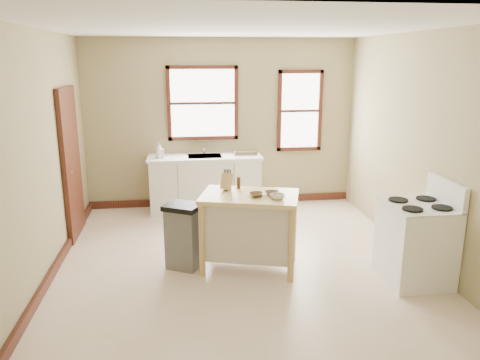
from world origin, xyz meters
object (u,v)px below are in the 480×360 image
Objects in this scene: dish_rack at (245,152)px; gas_stove at (417,232)px; soap_bottle_b at (161,151)px; kitchen_island at (250,231)px; trash_bin at (184,236)px; soap_bottle_a at (159,150)px; bowl_b at (272,193)px; bowl_c at (277,197)px; knife_block at (227,182)px; pepper_grinder at (239,183)px; bowl_a at (256,195)px.

dish_rack is 3.30m from gas_stove.
soap_bottle_b is 0.18× the size of kitchen_island.
trash_bin is at bearing -113.34° from dish_rack.
kitchen_island is (1.10, -2.26, -0.56)m from soap_bottle_b.
dish_rack is (1.41, 0.07, -0.08)m from soap_bottle_a.
gas_stove is (1.54, -2.89, -0.38)m from dish_rack.
bowl_b is 1.68m from gas_stove.
soap_bottle_a is at bearing -145.92° from soap_bottle_b.
kitchen_island is at bearing 21.09° from trash_bin.
bowl_b is (-0.01, -2.36, -0.03)m from dish_rack.
bowl_c is at bearing -87.40° from dish_rack.
bowl_c is 0.21× the size of trash_bin.
soap_bottle_b is 1.18× the size of bowl_b.
trash_bin is (0.35, -2.13, -0.64)m from soap_bottle_a.
kitchen_island is at bearing -94.44° from dish_rack.
dish_rack is at bearing 0.17° from soap_bottle_a.
soap_bottle_b is at bearing 119.27° from bowl_c.
trash_bin is at bearing -129.60° from knife_block.
soap_bottle_a is at bearing 133.07° from kitchen_island.
soap_bottle_a is 2.19m from knife_block.
gas_stove is at bearing 13.67° from trash_bin.
bowl_c reaches higher than bowl_b.
dish_rack is 2.64× the size of pepper_grinder.
knife_block is at bearing -72.92° from soap_bottle_b.
kitchen_island is 6.58× the size of bowl_c.
soap_bottle_a is 0.21× the size of gas_stove.
pepper_grinder reaches higher than kitchen_island.
kitchen_island is 0.65m from knife_block.
bowl_c is (1.39, -2.47, -0.07)m from soap_bottle_b.
dish_rack is at bearing 117.99° from gas_stove.
knife_block is 0.16m from pepper_grinder.
bowl_c is (1.42, -2.45, -0.10)m from soap_bottle_a.
knife_block reaches higher than dish_rack.
knife_block is at bearing -163.88° from pepper_grinder.
knife_block is at bearing 153.69° from kitchen_island.
bowl_c is 1.61m from gas_stove.
soap_bottle_a is at bearing 151.13° from knife_block.
kitchen_island is at bearing 162.05° from gas_stove.
soap_bottle_a reaches higher than dish_rack.
pepper_grinder is at bearing -97.99° from dish_rack.
bowl_c is at bearing -20.62° from kitchen_island.
soap_bottle_b is at bearing 135.63° from gas_stove.
soap_bottle_b reaches higher than bowl_a.
pepper_grinder is (-0.37, -2.03, 0.03)m from dish_rack.
bowl_a is 0.20m from bowl_b.
bowl_a is at bearing 150.73° from bowl_c.
pepper_grinder is 0.87× the size of bowl_c.
soap_bottle_a is 2.57m from kitchen_island.
soap_bottle_a reaches higher than kitchen_island.
bowl_c is at bearing -29.27° from bowl_a.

